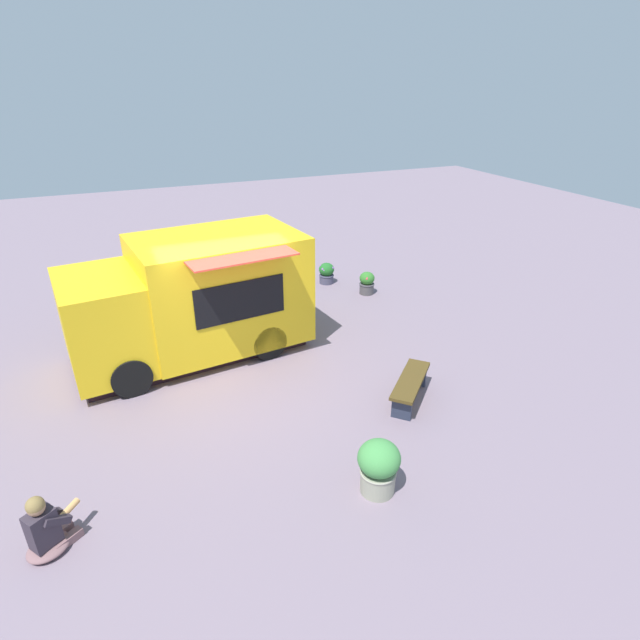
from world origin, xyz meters
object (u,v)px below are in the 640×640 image
food_truck (193,301)px  person_customer (46,529)px  planter_flowering_near (379,466)px  planter_flowering_side (367,283)px  plaza_bench (410,385)px  planter_flowering_far (326,273)px

food_truck → person_customer: bearing=58.6°
planter_flowering_near → planter_flowering_side: size_ratio=1.36×
planter_flowering_side → plaza_bench: planter_flowering_side is taller
planter_flowering_side → plaza_bench: 5.06m
food_truck → planter_flowering_near: (-1.52, 5.07, -0.72)m
food_truck → planter_flowering_near: bearing=106.7°
planter_flowering_near → planter_flowering_far: planter_flowering_near is taller
food_truck → planter_flowering_far: 4.92m
food_truck → plaza_bench: 4.65m
person_customer → plaza_bench: 5.88m
person_customer → planter_flowering_side: 9.44m
person_customer → planter_flowering_side: size_ratio=1.41×
planter_flowering_far → planter_flowering_side: (-0.68, 1.14, 0.01)m
food_truck → planter_flowering_side: 5.07m
food_truck → planter_flowering_side: (-4.78, -1.43, -0.86)m
person_customer → planter_flowering_side: bearing=-142.1°
food_truck → plaza_bench: size_ratio=3.76×
food_truck → planter_flowering_far: bearing=-148.0°
planter_flowering_side → planter_flowering_far: bearing=-59.2°
person_customer → planter_flowering_near: bearing=170.4°
person_customer → planter_flowering_side: person_customer is taller
planter_flowering_near → plaza_bench: 2.36m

